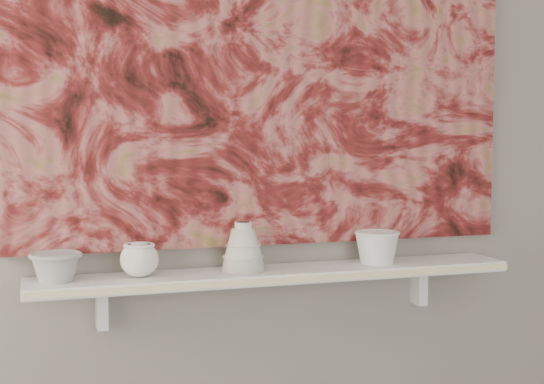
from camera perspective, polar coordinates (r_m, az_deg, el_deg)
name	(u,v)px	position (r m, az deg, el deg)	size (l,w,h in m)	color
wall_back	(268,122)	(2.23, -0.31, 5.28)	(3.60, 3.60, 0.00)	gray
shelf	(278,274)	(2.18, 0.45, -6.20)	(1.40, 0.18, 0.03)	silver
shelf_stripe	(289,280)	(2.09, 1.26, -6.65)	(1.40, 0.01, 0.02)	beige
bracket_left	(102,307)	(2.16, -12.70, -8.44)	(0.03, 0.06, 0.12)	silver
bracket_right	(419,285)	(2.44, 11.01, -6.91)	(0.03, 0.06, 0.12)	silver
painting	(269,56)	(2.23, -0.20, 10.17)	(1.50, 0.03, 1.10)	maroon
house_motif	(409,161)	(2.38, 10.25, 2.31)	(0.09, 0.00, 0.08)	black
bowl_grey	(56,267)	(2.06, -15.97, -5.43)	(0.14, 0.14, 0.08)	gray
cup_cream	(139,259)	(2.08, -9.96, -5.03)	(0.10, 0.10, 0.10)	silver
bell_vessel	(243,246)	(2.13, -2.18, -4.12)	(0.13, 0.13, 0.14)	silver
bowl_white	(377,247)	(2.28, 7.91, -4.13)	(0.13, 0.13, 0.10)	white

